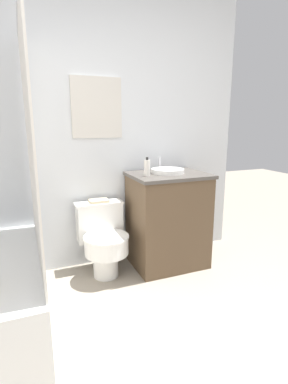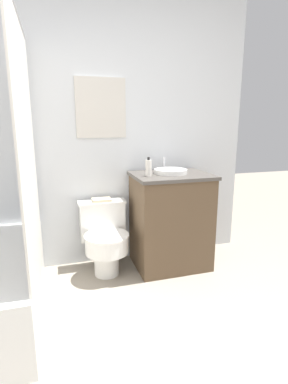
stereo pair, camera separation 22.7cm
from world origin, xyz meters
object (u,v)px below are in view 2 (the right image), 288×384
(toilet, at_px, (105,237))
(sink, at_px, (171,171))
(book_on_tank, at_px, (102,200))
(soap_bottle, at_px, (148,168))

(toilet, bearing_deg, sink, -1.35)
(sink, height_order, book_on_tank, sink)
(sink, bearing_deg, toilet, 178.65)
(soap_bottle, bearing_deg, book_on_tank, 150.63)
(sink, distance_m, soap_bottle, 0.25)
(toilet, relative_size, sink, 1.89)
(toilet, height_order, sink, sink)
(toilet, distance_m, sink, 0.84)
(book_on_tank, bearing_deg, toilet, -90.00)
(soap_bottle, relative_size, book_on_tank, 0.97)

